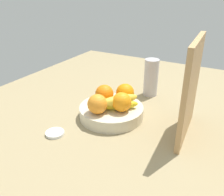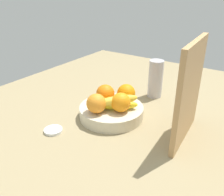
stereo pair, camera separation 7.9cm
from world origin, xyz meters
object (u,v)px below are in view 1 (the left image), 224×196
object	(u,v)px
cutting_board	(190,90)
jar_lid	(55,133)
fruit_bowl	(112,112)
thermos_tumbler	(151,78)
orange_front_right	(97,104)
orange_front_left	(104,94)
orange_back_left	(125,93)
orange_center	(122,102)
banana_bunch	(118,102)

from	to	relation	value
cutting_board	jar_lid	bearing A→B (deg)	-63.50
fruit_bowl	thermos_tumbler	xyz separation A→B (cm)	(-29.61, 5.69, 6.78)
cutting_board	fruit_bowl	bearing A→B (deg)	-88.55
orange_front_right	thermos_tumbler	size ratio (longest dim) A/B	0.43
orange_front_left	jar_lid	world-z (taller)	orange_front_left
cutting_board	thermos_tumbler	xyz separation A→B (cm)	(-26.86, -24.33, -8.72)
orange_front_left	orange_back_left	bearing A→B (deg)	126.87
fruit_bowl	orange_center	distance (cm)	8.34
orange_front_left	jar_lid	distance (cm)	26.66
banana_bunch	cutting_board	bearing A→B (deg)	96.95
thermos_tumbler	orange_front_left	bearing A→B (deg)	-21.12
fruit_bowl	orange_front_left	distance (cm)	8.39
cutting_board	banana_bunch	bearing A→B (deg)	-86.82
fruit_bowl	orange_front_right	distance (cm)	10.20
fruit_bowl	orange_front_left	world-z (taller)	orange_front_left
thermos_tumbler	jar_lid	distance (cm)	55.42
orange_front_left	cutting_board	xyz separation A→B (cm)	(-0.62, 34.95, 9.05)
thermos_tumbler	jar_lid	world-z (taller)	thermos_tumbler
fruit_bowl	banana_bunch	world-z (taller)	banana_bunch
orange_front_right	thermos_tumbler	world-z (taller)	thermos_tumbler
orange_front_right	thermos_tumbler	distance (cm)	38.01
orange_front_right	banana_bunch	xyz separation A→B (cm)	(-7.01, 5.60, -0.86)
orange_center	orange_front_left	bearing A→B (deg)	-108.90
thermos_tumbler	orange_front_right	bearing A→B (deg)	-12.26
orange_front_left	thermos_tumbler	bearing A→B (deg)	158.88
orange_center	banana_bunch	bearing A→B (deg)	-112.57
cutting_board	thermos_tumbler	size ratio (longest dim) A/B	1.94
jar_lid	fruit_bowl	bearing A→B (deg)	150.58
fruit_bowl	thermos_tumbler	distance (cm)	30.90
cutting_board	orange_back_left	bearing A→B (deg)	-103.55
orange_center	banana_bunch	xyz separation A→B (cm)	(-0.79, -1.89, -0.86)
orange_center	cutting_board	bearing A→B (deg)	99.24
orange_center	jar_lid	world-z (taller)	orange_center
orange_front_left	banana_bunch	size ratio (longest dim) A/B	0.49
cutting_board	jar_lid	world-z (taller)	cutting_board
orange_front_right	banana_bunch	bearing A→B (deg)	141.39
orange_front_left	fruit_bowl	bearing A→B (deg)	66.62
thermos_tumbler	orange_center	bearing A→B (deg)	-1.07
orange_back_left	cutting_board	size ratio (longest dim) A/B	0.22
banana_bunch	thermos_tumbler	bearing A→B (deg)	175.32
orange_front_right	orange_back_left	distance (cm)	15.76
orange_front_left	orange_front_right	size ratio (longest dim) A/B	1.00
orange_front_left	orange_center	world-z (taller)	same
orange_front_left	cutting_board	size ratio (longest dim) A/B	0.22
orange_center	cutting_board	world-z (taller)	cutting_board
orange_back_left	cutting_board	bearing A→B (deg)	80.22
orange_back_left	banana_bunch	bearing A→B (deg)	6.73
fruit_bowl	banana_bunch	distance (cm)	6.48
orange_center	thermos_tumbler	xyz separation A→B (cm)	(-30.92, 0.58, 0.33)
banana_bunch	orange_center	bearing A→B (deg)	67.43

